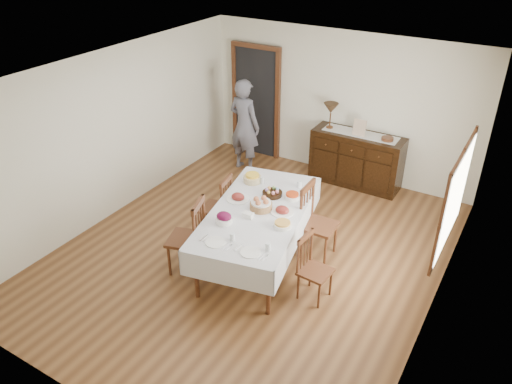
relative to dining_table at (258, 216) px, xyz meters
The scene contains 26 objects.
ground 0.74m from the dining_table, 147.15° to the left, with size 6.00×6.00×0.00m, color brown.
room_shell 1.10m from the dining_table, 119.74° to the left, with size 5.02×6.02×2.65m.
dining_table is the anchor object (origin of this frame).
chair_left_near 0.95m from the dining_table, 134.89° to the right, with size 0.57×0.57×1.09m.
chair_left_far 0.90m from the dining_table, 162.97° to the left, with size 0.47×0.47×0.97m.
chair_right_near 1.05m from the dining_table, 17.70° to the right, with size 0.40×0.40×0.89m.
chair_right_far 0.83m from the dining_table, 40.34° to the left, with size 0.47×0.47×1.09m.
sideboard 2.85m from the dining_table, 82.99° to the left, with size 1.59×0.58×0.96m.
person 2.85m from the dining_table, 125.65° to the left, with size 0.58×0.37×1.86m, color slate.
bread_basket 0.17m from the dining_table, 70.29° to the left, with size 0.30×0.30×0.17m.
egg_basket 0.47m from the dining_table, 94.14° to the left, with size 0.28×0.28×0.11m.
ham_platter_a 0.42m from the dining_table, 165.01° to the left, with size 0.32×0.32×0.11m.
ham_platter_b 0.35m from the dining_table, 21.06° to the left, with size 0.31×0.31×0.11m.
beet_bowl 0.56m from the dining_table, 114.52° to the right, with size 0.22×0.22×0.15m.
carrot_bowl 0.58m from the dining_table, 63.49° to the left, with size 0.21×0.21×0.09m.
pineapple_bowl 0.82m from the dining_table, 126.71° to the left, with size 0.27×0.27×0.13m.
casserole_dish 0.52m from the dining_table, 21.59° to the right, with size 0.24×0.24×0.08m.
butter_dish 0.26m from the dining_table, 96.18° to the right, with size 0.16×0.12×0.07m.
setting_left 0.86m from the dining_table, 91.52° to the right, with size 0.44×0.31×0.10m.
setting_right 0.93m from the dining_table, 60.88° to the right, with size 0.44×0.31×0.10m.
glass_far_a 0.76m from the dining_table, 115.96° to the left, with size 0.06×0.06×0.11m.
glass_far_b 0.89m from the dining_table, 77.59° to the left, with size 0.07×0.07×0.10m.
runner 2.87m from the dining_table, 82.68° to the left, with size 1.30×0.35×0.01m.
table_lamp 2.88m from the dining_table, 94.08° to the left, with size 0.26×0.26×0.46m.
picture_frame 2.81m from the dining_table, 82.61° to the left, with size 0.22×0.08×0.28m.
deco_bowl 2.93m from the dining_table, 73.11° to the left, with size 0.20×0.20×0.06m.
Camera 1 is at (3.04, -4.99, 4.33)m, focal length 35.00 mm.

